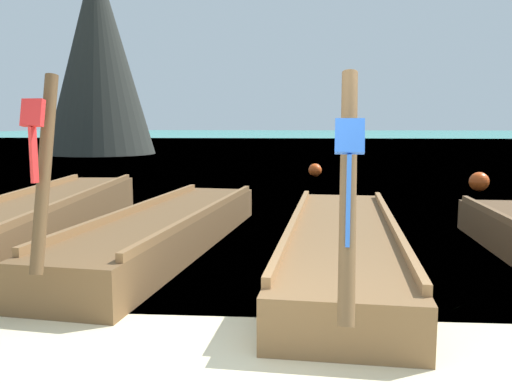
% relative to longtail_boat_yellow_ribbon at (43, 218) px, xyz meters
% --- Properties ---
extents(sea_water, '(120.00, 120.00, 0.00)m').
position_rel_longtail_boat_yellow_ribbon_xyz_m(sea_water, '(3.56, 56.69, -0.33)').
color(sea_water, '#2DB29E').
rests_on(sea_water, ground).
extents(longtail_boat_yellow_ribbon, '(1.64, 7.44, 2.83)m').
position_rel_longtail_boat_yellow_ribbon_xyz_m(longtail_boat_yellow_ribbon, '(0.00, 0.00, 0.00)').
color(longtail_boat_yellow_ribbon, brown).
rests_on(longtail_boat_yellow_ribbon, ground).
extents(longtail_boat_red_ribbon, '(2.00, 6.40, 2.32)m').
position_rel_longtail_boat_yellow_ribbon_xyz_m(longtail_boat_red_ribbon, '(2.20, -0.57, -0.05)').
color(longtail_boat_red_ribbon, brown).
rests_on(longtail_boat_red_ribbon, ground).
extents(longtail_boat_blue_ribbon, '(1.89, 6.80, 2.27)m').
position_rel_longtail_boat_yellow_ribbon_xyz_m(longtail_boat_blue_ribbon, '(4.72, -1.19, -0.07)').
color(longtail_boat_blue_ribbon, brown).
rests_on(longtail_boat_blue_ribbon, ground).
extents(karst_rock, '(6.30, 6.30, 11.52)m').
position_rel_longtail_boat_yellow_ribbon_xyz_m(karst_rock, '(-7.50, 22.82, 5.26)').
color(karst_rock, '#2D302B').
rests_on(karst_rock, ground).
extents(mooring_buoy_near, '(0.53, 0.53, 0.53)m').
position_rel_longtail_boat_yellow_ribbon_xyz_m(mooring_buoy_near, '(9.09, 6.54, -0.06)').
color(mooring_buoy_near, '#EA5119').
rests_on(mooring_buoy_near, sea_water).
extents(mooring_buoy_far, '(0.46, 0.46, 0.46)m').
position_rel_longtail_boat_yellow_ribbon_xyz_m(mooring_buoy_far, '(4.78, 10.14, -0.10)').
color(mooring_buoy_far, '#EA5119').
rests_on(mooring_buoy_far, sea_water).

